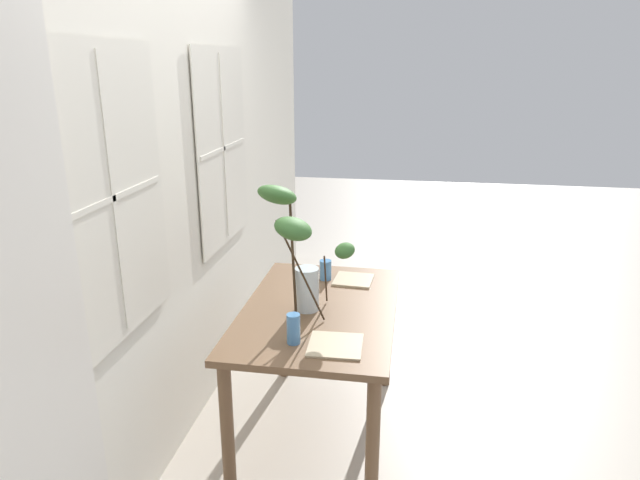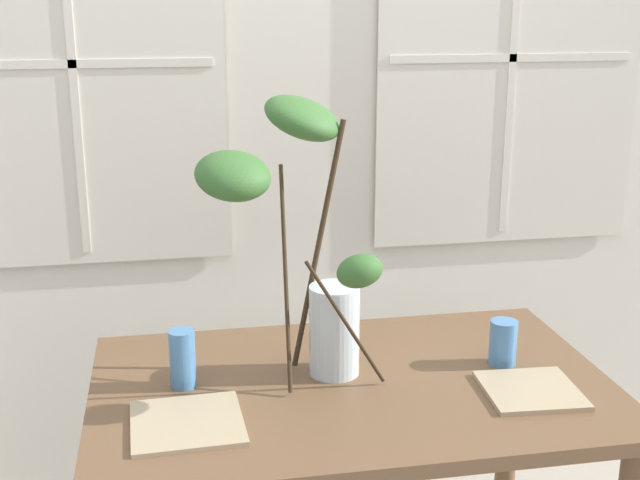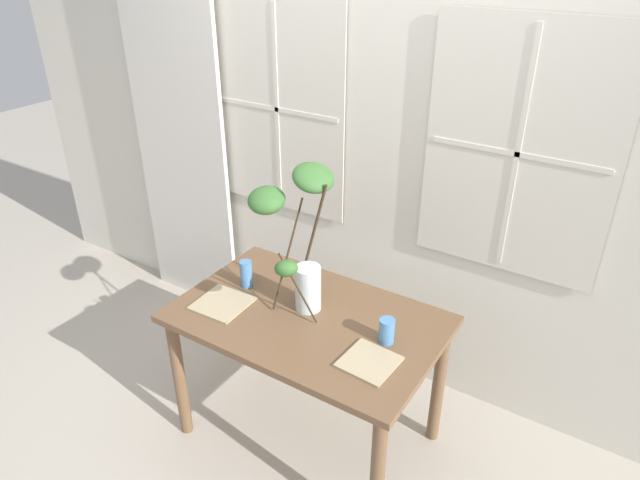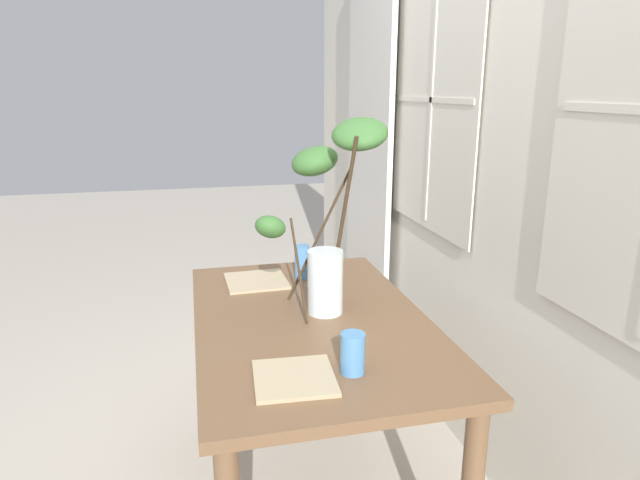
{
  "view_description": "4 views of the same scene",
  "coord_description": "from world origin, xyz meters",
  "px_view_note": "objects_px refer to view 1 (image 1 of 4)",
  "views": [
    {
      "loc": [
        -2.62,
        -0.45,
        1.97
      ],
      "look_at": [
        0.03,
        0.0,
        1.11
      ],
      "focal_mm": 31.63,
      "sensor_mm": 36.0,
      "label": 1
    },
    {
      "loc": [
        -0.41,
        -1.79,
        1.64
      ],
      "look_at": [
        -0.07,
        0.05,
        1.1
      ],
      "focal_mm": 47.24,
      "sensor_mm": 36.0,
      "label": 2
    },
    {
      "loc": [
        1.2,
        -1.77,
        2.34
      ],
      "look_at": [
        -0.0,
        0.11,
        1.11
      ],
      "focal_mm": 31.94,
      "sensor_mm": 36.0,
      "label": 3
    },
    {
      "loc": [
        1.69,
        -0.37,
        1.51
      ],
      "look_at": [
        -0.09,
        0.05,
        1.0
      ],
      "focal_mm": 30.7,
      "sensor_mm": 36.0,
      "label": 4
    }
  ],
  "objects_px": {
    "plate_square_right": "(353,280)",
    "plate_square_left": "(335,345)",
    "drinking_glass_blue_left": "(293,329)",
    "drinking_glass_blue_right": "(325,270)",
    "dining_table": "(319,327)",
    "vase_with_branches": "(298,246)"
  },
  "relations": [
    {
      "from": "drinking_glass_blue_left",
      "to": "drinking_glass_blue_right",
      "type": "distance_m",
      "value": 0.79
    },
    {
      "from": "vase_with_branches",
      "to": "plate_square_left",
      "type": "height_order",
      "value": "vase_with_branches"
    },
    {
      "from": "dining_table",
      "to": "vase_with_branches",
      "type": "distance_m",
      "value": 0.49
    },
    {
      "from": "plate_square_left",
      "to": "plate_square_right",
      "type": "height_order",
      "value": "plate_square_right"
    },
    {
      "from": "plate_square_left",
      "to": "plate_square_right",
      "type": "distance_m",
      "value": 0.79
    },
    {
      "from": "dining_table",
      "to": "drinking_glass_blue_right",
      "type": "height_order",
      "value": "drinking_glass_blue_right"
    },
    {
      "from": "dining_table",
      "to": "plate_square_right",
      "type": "xyz_separation_m",
      "value": [
        0.4,
        -0.13,
        0.12
      ]
    },
    {
      "from": "plate_square_right",
      "to": "plate_square_left",
      "type": "bearing_deg",
      "value": -179.48
    },
    {
      "from": "dining_table",
      "to": "plate_square_left",
      "type": "height_order",
      "value": "plate_square_left"
    },
    {
      "from": "dining_table",
      "to": "drinking_glass_blue_left",
      "type": "distance_m",
      "value": 0.44
    },
    {
      "from": "dining_table",
      "to": "plate_square_right",
      "type": "relative_size",
      "value": 5.73
    },
    {
      "from": "vase_with_branches",
      "to": "drinking_glass_blue_right",
      "type": "bearing_deg",
      "value": -6.34
    },
    {
      "from": "vase_with_branches",
      "to": "plate_square_right",
      "type": "xyz_separation_m",
      "value": [
        0.5,
        -0.22,
        -0.36
      ]
    },
    {
      "from": "dining_table",
      "to": "vase_with_branches",
      "type": "xyz_separation_m",
      "value": [
        -0.11,
        0.09,
        0.47
      ]
    },
    {
      "from": "drinking_glass_blue_left",
      "to": "plate_square_left",
      "type": "bearing_deg",
      "value": -89.63
    },
    {
      "from": "drinking_glass_blue_right",
      "to": "plate_square_left",
      "type": "bearing_deg",
      "value": -167.77
    },
    {
      "from": "drinking_glass_blue_left",
      "to": "plate_square_right",
      "type": "xyz_separation_m",
      "value": [
        0.79,
        -0.18,
        -0.06
      ]
    },
    {
      "from": "vase_with_branches",
      "to": "plate_square_right",
      "type": "distance_m",
      "value": 0.65
    },
    {
      "from": "dining_table",
      "to": "vase_with_branches",
      "type": "relative_size",
      "value": 1.77
    },
    {
      "from": "plate_square_left",
      "to": "plate_square_right",
      "type": "bearing_deg",
      "value": 0.52
    },
    {
      "from": "dining_table",
      "to": "drinking_glass_blue_right",
      "type": "distance_m",
      "value": 0.43
    },
    {
      "from": "vase_with_branches",
      "to": "drinking_glass_blue_right",
      "type": "distance_m",
      "value": 0.59
    }
  ]
}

